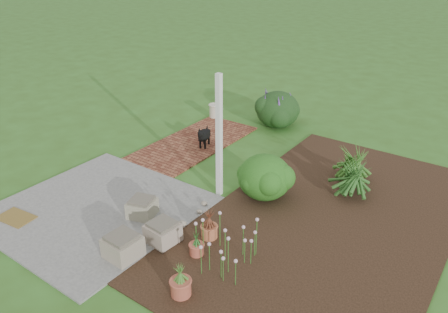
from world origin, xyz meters
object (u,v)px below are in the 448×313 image
Objects in this scene: cream_ceramic_urn at (214,111)px; evergreen_shrub at (265,176)px; stone_trough_near at (123,247)px; black_dog at (204,135)px.

evergreen_shrub reaches higher than cream_ceramic_urn.
stone_trough_near is at bearing -66.30° from cream_ceramic_urn.
evergreen_shrub is (3.46, -2.95, 0.25)m from cream_ceramic_urn.
cream_ceramic_urn is at bearing 139.46° from evergreen_shrub.
stone_trough_near is at bearing -106.44° from evergreen_shrub.
stone_trough_near is 0.48× the size of evergreen_shrub.
stone_trough_near is 0.87× the size of black_dog.
evergreen_shrub reaches higher than black_dog.
black_dog reaches higher than cream_ceramic_urn.
stone_trough_near is 4.36m from black_dog.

